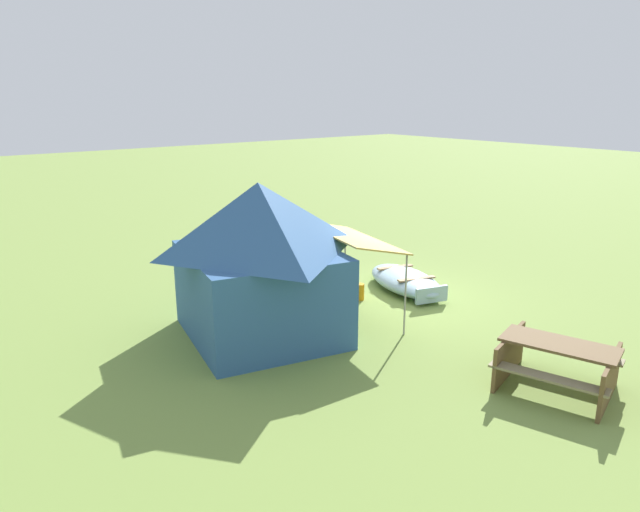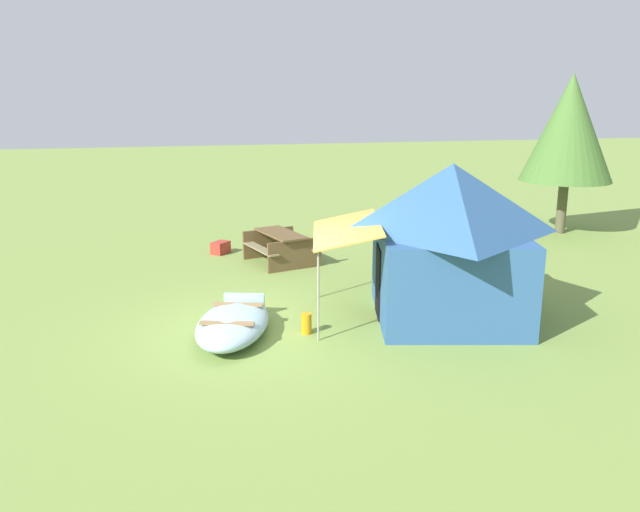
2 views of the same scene
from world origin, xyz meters
TOP-DOWN VIEW (x-y plane):
  - ground_plane at (0.00, 0.00)m, footprint 80.00×80.00m
  - beached_rowboat at (0.24, -0.74)m, footprint 2.68×1.84m
  - canvas_cabin_tent at (0.14, 3.28)m, footprint 3.60×4.43m
  - picnic_table at (-4.47, 0.90)m, footprint 2.01×1.82m
  - cooler_box at (-5.75, -0.49)m, footprint 0.57×0.56m
  - fuel_can at (0.41, 0.53)m, footprint 0.24×0.24m
  - pine_tree_back_left at (-6.06, 9.65)m, footprint 2.63×2.63m

SIDE VIEW (x-z plane):
  - ground_plane at x=0.00m, z-range 0.00..0.00m
  - cooler_box at x=-5.75m, z-range 0.00..0.31m
  - fuel_can at x=0.41m, z-range 0.00..0.37m
  - beached_rowboat at x=0.24m, z-range 0.01..0.47m
  - picnic_table at x=-4.47m, z-range 0.09..0.85m
  - canvas_cabin_tent at x=0.14m, z-range 0.05..2.96m
  - pine_tree_back_left at x=-6.06m, z-range 0.77..5.42m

